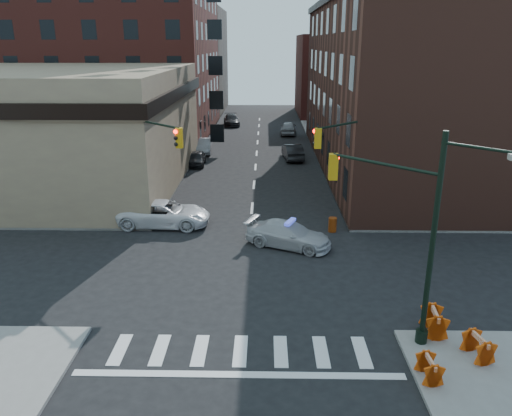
{
  "coord_description": "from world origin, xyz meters",
  "views": [
    {
      "loc": [
        0.88,
        -22.68,
        10.89
      ],
      "look_at": [
        0.39,
        3.45,
        2.2
      ],
      "focal_mm": 35.0,
      "sensor_mm": 36.0,
      "label": 1
    }
  ],
  "objects_px": {
    "police_car": "(288,235)",
    "pickup": "(164,214)",
    "barricade_nw_a": "(147,215)",
    "parked_car_wnear": "(197,158)",
    "parked_car_enear": "(293,152)",
    "barrel_road": "(333,225)",
    "barricade_se_a": "(434,322)",
    "barrel_bank": "(162,219)",
    "pedestrian_a": "(132,203)",
    "pedestrian_b": "(63,213)",
    "parked_car_wfar": "(204,146)"
  },
  "relations": [
    {
      "from": "pickup",
      "to": "parked_car_enear",
      "type": "distance_m",
      "value": 20.78
    },
    {
      "from": "parked_car_enear",
      "to": "pedestrian_b",
      "type": "relative_size",
      "value": 2.93
    },
    {
      "from": "pedestrian_b",
      "to": "police_car",
      "type": "bearing_deg",
      "value": -10.36
    },
    {
      "from": "pickup",
      "to": "parked_car_wnear",
      "type": "xyz_separation_m",
      "value": [
        -0.13,
        16.2,
        -0.14
      ]
    },
    {
      "from": "pickup",
      "to": "barrel_bank",
      "type": "distance_m",
      "value": 0.37
    },
    {
      "from": "parked_car_wnear",
      "to": "parked_car_enear",
      "type": "height_order",
      "value": "parked_car_enear"
    },
    {
      "from": "pickup",
      "to": "barricade_nw_a",
      "type": "bearing_deg",
      "value": 79.86
    },
    {
      "from": "police_car",
      "to": "pickup",
      "type": "bearing_deg",
      "value": 90.48
    },
    {
      "from": "barrel_road",
      "to": "pedestrian_b",
      "type": "bearing_deg",
      "value": 178.7
    },
    {
      "from": "barricade_nw_a",
      "to": "pedestrian_a",
      "type": "bearing_deg",
      "value": 142.02
    },
    {
      "from": "parked_car_wfar",
      "to": "barricade_nw_a",
      "type": "relative_size",
      "value": 3.77
    },
    {
      "from": "pedestrian_a",
      "to": "pedestrian_b",
      "type": "height_order",
      "value": "pedestrian_a"
    },
    {
      "from": "barricade_se_a",
      "to": "barricade_nw_a",
      "type": "distance_m",
      "value": 18.67
    },
    {
      "from": "parked_car_wfar",
      "to": "barricade_nw_a",
      "type": "height_order",
      "value": "parked_car_wfar"
    },
    {
      "from": "police_car",
      "to": "pickup",
      "type": "distance_m",
      "value": 8.23
    },
    {
      "from": "barrel_road",
      "to": "barrel_bank",
      "type": "bearing_deg",
      "value": 176.32
    },
    {
      "from": "parked_car_wnear",
      "to": "parked_car_wfar",
      "type": "xyz_separation_m",
      "value": [
        0.0,
        5.47,
        0.08
      ]
    },
    {
      "from": "police_car",
      "to": "barrel_bank",
      "type": "relative_size",
      "value": 4.86
    },
    {
      "from": "pickup",
      "to": "pedestrian_b",
      "type": "height_order",
      "value": "pedestrian_b"
    },
    {
      "from": "barrel_road",
      "to": "barricade_se_a",
      "type": "bearing_deg",
      "value": -77.73
    },
    {
      "from": "pedestrian_a",
      "to": "barricade_nw_a",
      "type": "bearing_deg",
      "value": -1.46
    },
    {
      "from": "police_car",
      "to": "pedestrian_b",
      "type": "relative_size",
      "value": 3.03
    },
    {
      "from": "barrel_road",
      "to": "barricade_se_a",
      "type": "distance_m",
      "value": 11.59
    },
    {
      "from": "pickup",
      "to": "barrel_bank",
      "type": "height_order",
      "value": "pickup"
    },
    {
      "from": "parked_car_wnear",
      "to": "parked_car_wfar",
      "type": "relative_size",
      "value": 0.86
    },
    {
      "from": "pickup",
      "to": "barrel_road",
      "type": "relative_size",
      "value": 6.43
    },
    {
      "from": "pedestrian_a",
      "to": "barrel_road",
      "type": "bearing_deg",
      "value": 28.97
    },
    {
      "from": "pickup",
      "to": "pedestrian_a",
      "type": "relative_size",
      "value": 3.06
    },
    {
      "from": "pickup",
      "to": "pedestrian_a",
      "type": "height_order",
      "value": "pedestrian_a"
    },
    {
      "from": "parked_car_wfar",
      "to": "barricade_se_a",
      "type": "xyz_separation_m",
      "value": [
        12.94,
        -33.86,
        -0.08
      ]
    },
    {
      "from": "police_car",
      "to": "barrel_bank",
      "type": "distance_m",
      "value": 8.28
    },
    {
      "from": "barrel_road",
      "to": "barricade_nw_a",
      "type": "height_order",
      "value": "barricade_nw_a"
    },
    {
      "from": "parked_car_enear",
      "to": "barricade_se_a",
      "type": "distance_m",
      "value": 31.18
    },
    {
      "from": "barrel_bank",
      "to": "pedestrian_b",
      "type": "bearing_deg",
      "value": -177.17
    },
    {
      "from": "parked_car_enear",
      "to": "barrel_road",
      "type": "relative_size",
      "value": 5.29
    },
    {
      "from": "parked_car_wnear",
      "to": "parked_car_enear",
      "type": "xyz_separation_m",
      "value": [
        9.06,
        2.56,
        0.12
      ]
    },
    {
      "from": "parked_car_wfar",
      "to": "pedestrian_b",
      "type": "distance_m",
      "value": 22.96
    },
    {
      "from": "police_car",
      "to": "barricade_se_a",
      "type": "height_order",
      "value": "police_car"
    },
    {
      "from": "police_car",
      "to": "barrel_road",
      "type": "height_order",
      "value": "police_car"
    },
    {
      "from": "pedestrian_b",
      "to": "barrel_road",
      "type": "distance_m",
      "value": 16.52
    },
    {
      "from": "police_car",
      "to": "barrel_bank",
      "type": "xyz_separation_m",
      "value": [
        -7.71,
        3.02,
        -0.2
      ]
    },
    {
      "from": "parked_car_wfar",
      "to": "barricade_nw_a",
      "type": "distance_m",
      "value": 21.45
    },
    {
      "from": "parked_car_wnear",
      "to": "barricade_se_a",
      "type": "relative_size",
      "value": 2.85
    },
    {
      "from": "pedestrian_a",
      "to": "parked_car_wnear",
      "type": "bearing_deg",
      "value": 120.02
    },
    {
      "from": "parked_car_wnear",
      "to": "pedestrian_b",
      "type": "height_order",
      "value": "pedestrian_b"
    },
    {
      "from": "pedestrian_a",
      "to": "barrel_bank",
      "type": "relative_size",
      "value": 1.86
    },
    {
      "from": "parked_car_enear",
      "to": "parked_car_wfar",
      "type": "bearing_deg",
      "value": -23.65
    },
    {
      "from": "pedestrian_b",
      "to": "parked_car_wnear",
      "type": "bearing_deg",
      "value": 70.96
    },
    {
      "from": "barricade_nw_a",
      "to": "barrel_road",
      "type": "bearing_deg",
      "value": -3.56
    },
    {
      "from": "parked_car_enear",
      "to": "pedestrian_a",
      "type": "xyz_separation_m",
      "value": [
        -11.27,
        -17.5,
        0.31
      ]
    }
  ]
}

